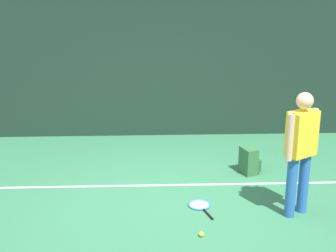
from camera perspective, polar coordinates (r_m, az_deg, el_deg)
ground_plane at (r=7.07m, az=0.13°, el=-8.73°), size 12.00×12.00×0.00m
back_fence at (r=9.51m, az=-0.61°, el=6.76°), size 10.00×0.10×2.70m
court_line at (r=7.54m, az=-0.04°, el=-6.97°), size 9.00×0.05×0.00m
tennis_player at (r=6.56m, az=15.37°, el=-2.39°), size 0.46×0.40×1.70m
tennis_racket at (r=6.91m, az=3.81°, el=-9.34°), size 0.41×0.64×0.03m
backpack at (r=8.01m, az=9.55°, el=-4.10°), size 0.35×0.35×0.44m
tennis_ball_near_player at (r=6.18m, az=3.95°, el=-12.59°), size 0.07×0.07×0.07m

